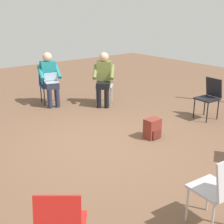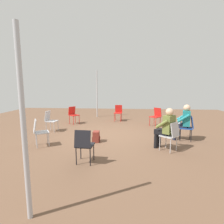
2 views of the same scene
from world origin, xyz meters
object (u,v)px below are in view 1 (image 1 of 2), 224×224
(chair_west, at_px, (219,187))
(person_in_olive, at_px, (104,76))
(chair_south, at_px, (210,95))
(person_with_laptop, at_px, (49,76))
(backpack_near_laptop_user, at_px, (152,129))
(chair_southeast, at_px, (104,83))
(chair_east, at_px, (48,83))

(chair_west, height_order, person_in_olive, person_in_olive)
(chair_south, xyz_separation_m, person_in_olive, (2.14, 1.12, 0.20))
(person_with_laptop, relative_size, person_in_olive, 1.00)
(chair_south, relative_size, person_with_laptop, 0.69)
(person_in_olive, relative_size, backpack_near_laptop_user, 3.44)
(chair_southeast, distance_m, person_with_laptop, 1.31)
(chair_south, bearing_deg, chair_east, 37.31)
(person_in_olive, bearing_deg, chair_south, 160.77)
(chair_west, relative_size, backpack_near_laptop_user, 2.36)
(chair_west, height_order, chair_southeast, same)
(chair_southeast, relative_size, person_with_laptop, 0.69)
(chair_southeast, distance_m, chair_east, 1.36)
(person_with_laptop, height_order, person_in_olive, same)
(chair_east, bearing_deg, chair_south, 137.55)
(chair_south, distance_m, person_in_olive, 2.43)
(chair_southeast, distance_m, backpack_near_laptop_user, 2.39)
(backpack_near_laptop_user, bearing_deg, chair_west, 150.04)
(chair_south, xyz_separation_m, backpack_near_laptop_user, (-0.00, 1.67, -0.34))
(chair_southeast, xyz_separation_m, person_with_laptop, (0.67, 1.11, 0.20))
(chair_west, bearing_deg, backpack_near_laptop_user, 65.23)
(chair_west, xyz_separation_m, backpack_near_laptop_user, (2.11, -1.22, -0.34))
(person_with_laptop, bearing_deg, chair_east, -90.00)
(chair_south, distance_m, backpack_near_laptop_user, 1.71)
(person_in_olive, bearing_deg, person_with_laptop, 4.60)
(person_with_laptop, bearing_deg, chair_west, 95.05)
(chair_west, bearing_deg, chair_south, 41.37)
(chair_southeast, relative_size, backpack_near_laptop_user, 2.36)
(person_in_olive, bearing_deg, chair_west, 110.57)
(chair_east, xyz_separation_m, person_with_laptop, (-0.17, 0.04, 0.20))
(chair_west, relative_size, person_with_laptop, 0.69)
(chair_west, xyz_separation_m, person_with_laptop, (5.05, -0.77, 0.20))
(person_with_laptop, xyz_separation_m, person_in_olive, (-0.79, -1.00, 0.00))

